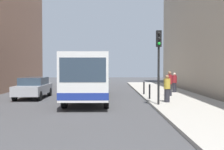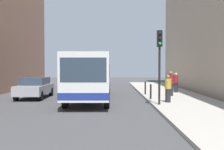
# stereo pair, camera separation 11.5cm
# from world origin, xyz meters

# --- Properties ---
(ground_plane) EXTENTS (80.00, 80.00, 0.00)m
(ground_plane) POSITION_xyz_m (0.00, 0.00, 0.00)
(ground_plane) COLOR #424244
(sidewalk) EXTENTS (4.40, 40.00, 0.15)m
(sidewalk) POSITION_xyz_m (5.40, 0.00, 0.07)
(sidewalk) COLOR #ADA89E
(sidewalk) RESTS_ON ground
(bus) EXTENTS (2.58, 11.03, 3.00)m
(bus) POSITION_xyz_m (-0.50, 2.12, 1.73)
(bus) COLOR white
(bus) RESTS_ON ground
(car_beside_bus) EXTENTS (1.88, 4.41, 1.48)m
(car_beside_bus) POSITION_xyz_m (-4.59, 2.90, 0.78)
(car_beside_bus) COLOR #A5A8AD
(car_beside_bus) RESTS_ON ground
(traffic_light) EXTENTS (0.28, 0.33, 4.10)m
(traffic_light) POSITION_xyz_m (3.55, -1.56, 3.01)
(traffic_light) COLOR black
(traffic_light) RESTS_ON sidewalk
(bollard_near) EXTENTS (0.11, 0.11, 0.95)m
(bollard_near) POSITION_xyz_m (3.45, 1.15, 0.62)
(bollard_near) COLOR black
(bollard_near) RESTS_ON sidewalk
(bollard_mid) EXTENTS (0.11, 0.11, 0.95)m
(bollard_mid) POSITION_xyz_m (3.45, 4.15, 0.62)
(bollard_mid) COLOR black
(bollard_mid) RESTS_ON sidewalk
(pedestrian_near_signal) EXTENTS (0.38, 0.38, 1.61)m
(pedestrian_near_signal) POSITION_xyz_m (4.23, -0.55, 0.95)
(pedestrian_near_signal) COLOR #26262D
(pedestrian_near_signal) RESTS_ON sidewalk
(pedestrian_mid_sidewalk) EXTENTS (0.38, 0.38, 1.76)m
(pedestrian_mid_sidewalk) POSITION_xyz_m (5.14, 2.95, 1.03)
(pedestrian_mid_sidewalk) COLOR #26262D
(pedestrian_mid_sidewalk) RESTS_ON sidewalk
(pedestrian_far_sidewalk) EXTENTS (0.38, 0.38, 1.59)m
(pedestrian_far_sidewalk) POSITION_xyz_m (6.15, 5.74, 0.94)
(pedestrian_far_sidewalk) COLOR #26262D
(pedestrian_far_sidewalk) RESTS_ON sidewalk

